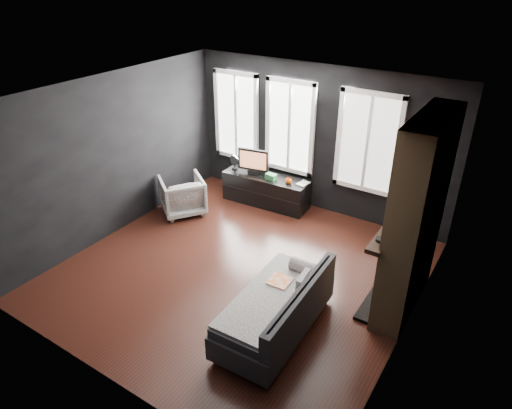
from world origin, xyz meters
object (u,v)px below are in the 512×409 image
Objects in this scene: media_console at (266,190)px; mantel_vase at (406,202)px; armchair at (182,194)px; sofa at (275,306)px; mug at (289,181)px; book at (300,177)px; monitor at (254,160)px.

mantel_vase is (2.87, -1.05, 1.03)m from media_console.
armchair is at bearing -137.09° from media_console.
sofa reaches higher than mug.
mug reaches higher than media_console.
mantel_vase reaches higher than book.
monitor is at bearing 125.38° from sofa.
sofa is at bearing -117.15° from mantel_vase.
armchair is 4.11m from mantel_vase.
monitor is at bearing -173.67° from book.
media_console is 3.23m from mantel_vase.
monitor reaches higher than media_console.
book is (0.15, 0.14, 0.06)m from mug.
mug is at bearing 114.32° from sofa.
armchair is 0.46× the size of media_console.
book is at bearing 110.83° from sofa.
media_console is at bearing 159.93° from mantel_vase.
armchair is 3.31× the size of book.
sofa is 15.98× the size of mug.
media_console is 9.25× the size of mantel_vase.
mantel_vase is at bearing 60.84° from sofa.
media_console is 2.71× the size of monitor.
book is (0.95, 0.10, -0.16)m from monitor.
mug is (1.64, 1.10, 0.25)m from armchair.
mug is 2.65m from mantel_vase.
media_console is (-1.92, 2.90, -0.11)m from sofa.
book is at bearing 152.77° from mantel_vase.
book is at bearing 42.44° from mug.
mantel_vase is at bearing -22.93° from mug.
book is (0.66, 0.09, 0.41)m from media_console.
book is at bearing -4.44° from monitor.
book is 1.29× the size of mantel_vase.
mantel_vase is at bearing -22.83° from media_console.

